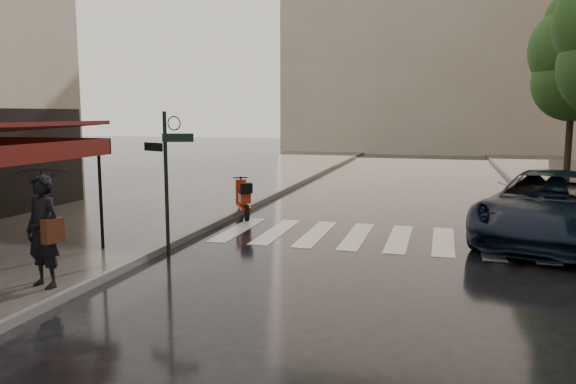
% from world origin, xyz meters
% --- Properties ---
extents(ground, '(120.00, 120.00, 0.00)m').
position_xyz_m(ground, '(0.00, 0.00, 0.00)').
color(ground, black).
rests_on(ground, ground).
extents(sidewalk_near, '(6.00, 60.00, 0.12)m').
position_xyz_m(sidewalk_near, '(-4.50, 12.00, 0.06)').
color(sidewalk_near, '#38332D').
rests_on(sidewalk_near, ground).
extents(curb_near, '(0.12, 60.00, 0.16)m').
position_xyz_m(curb_near, '(-1.45, 12.00, 0.07)').
color(curb_near, '#595651').
rests_on(curb_near, ground).
extents(curb_far, '(0.12, 60.00, 0.16)m').
position_xyz_m(curb_far, '(7.45, 12.00, 0.07)').
color(curb_far, '#595651').
rests_on(curb_far, ground).
extents(crosswalk, '(7.85, 3.20, 0.01)m').
position_xyz_m(crosswalk, '(2.98, 6.00, 0.01)').
color(crosswalk, silver).
rests_on(crosswalk, ground).
extents(signpost, '(1.17, 0.29, 3.10)m').
position_xyz_m(signpost, '(-1.19, 3.00, 1.83)').
color(signpost, black).
rests_on(signpost, ground).
extents(backdrop_building, '(22.00, 6.00, 20.00)m').
position_xyz_m(backdrop_building, '(3.00, 38.00, 10.00)').
color(backdrop_building, tan).
rests_on(backdrop_building, ground).
extents(tree_far, '(3.80, 3.80, 8.16)m').
position_xyz_m(tree_far, '(9.70, 19.00, 5.46)').
color(tree_far, black).
rests_on(tree_far, sidewalk_far).
extents(pedestrian_with_umbrella, '(1.37, 1.39, 2.59)m').
position_xyz_m(pedestrian_with_umbrella, '(-2.00, 0.10, 1.84)').
color(pedestrian_with_umbrella, black).
rests_on(pedestrian_with_umbrella, sidewalk_near).
extents(scooter, '(0.98, 1.56, 1.13)m').
position_xyz_m(scooter, '(-1.16, 7.67, 0.53)').
color(scooter, black).
rests_on(scooter, ground).
extents(parked_car, '(4.51, 6.65, 1.69)m').
position_xyz_m(parked_car, '(7.00, 6.61, 0.85)').
color(parked_car, black).
rests_on(parked_car, ground).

